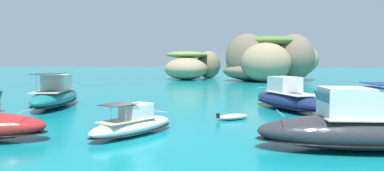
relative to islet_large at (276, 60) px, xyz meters
name	(u,v)px	position (x,y,z in m)	size (l,w,h in m)	color
ground_plane	(137,138)	(-14.50, -59.40, -4.52)	(400.00, 400.00, 0.00)	#0F7F89
islet_large	(276,60)	(0.00, 0.00, 0.00)	(25.12, 26.81, 10.18)	#756651
islet_small	(190,67)	(-19.55, 2.16, -1.57)	(15.02, 17.91, 6.73)	#9E8966
motorboat_navy	(287,99)	(-4.12, -46.27, -3.51)	(6.91, 10.62, 3.01)	navy
motorboat_charcoal	(361,129)	(-2.44, -60.50, -3.45)	(10.98, 3.89, 3.38)	#2D2D33
motorboat_teal	(55,96)	(-26.29, -47.16, -3.47)	(5.23, 11.00, 3.31)	#19727A
motorboat_white	(133,125)	(-14.98, -58.66, -3.88)	(4.90, 6.49, 2.01)	white
dinghy_tender	(233,117)	(-8.97, -52.36, -4.30)	(2.76, 2.39, 0.58)	#B2B2B2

